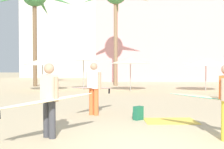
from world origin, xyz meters
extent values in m
plane|color=#C6B28C|center=(0.00, 0.00, 0.00)|extent=(120.00, 120.00, 0.00)
cube|color=pink|center=(5.04, 29.55, 6.14)|extent=(16.35, 11.81, 12.28)
cylinder|color=brown|center=(-7.37, 17.20, 3.64)|extent=(0.32, 0.32, 7.28)
cone|color=#428447|center=(-7.14, 18.83, 6.66)|extent=(0.78, 2.53, 1.63)
cylinder|color=#896B4C|center=(-1.02, 18.06, 3.75)|extent=(0.31, 0.31, 7.50)
cone|color=#428447|center=(-0.92, 19.52, 6.90)|extent=(0.55, 2.25, 1.53)
cylinder|color=gray|center=(-5.68, 13.16, 1.07)|extent=(0.06, 0.06, 2.14)
cone|color=beige|center=(-5.68, 13.16, 1.91)|extent=(2.67, 2.67, 0.46)
cylinder|color=gray|center=(4.90, 13.21, 1.05)|extent=(0.06, 0.06, 2.11)
cone|color=white|center=(4.90, 13.21, 1.88)|extent=(2.80, 2.80, 0.45)
cylinder|color=gray|center=(0.06, 13.27, 1.09)|extent=(0.06, 0.06, 2.18)
cone|color=beige|center=(0.06, 13.27, 1.98)|extent=(2.67, 2.67, 0.39)
cylinder|color=gray|center=(-3.10, 13.93, 1.20)|extent=(0.06, 0.06, 2.39)
cone|color=white|center=(-3.10, 13.93, 2.21)|extent=(2.27, 2.27, 0.38)
cube|color=#F4CC4C|center=(1.01, 2.82, 0.01)|extent=(1.61, 1.20, 0.01)
cube|color=#1E6547|center=(0.06, 3.01, 0.21)|extent=(0.34, 0.34, 0.42)
cube|color=#185138|center=(-0.03, 3.10, 0.13)|extent=(0.19, 0.19, 0.18)
cylinder|color=#3D3D42|center=(-2.20, 0.71, 0.44)|extent=(0.22, 0.22, 0.89)
cylinder|color=#3D3D42|center=(-2.05, 0.59, 0.44)|extent=(0.22, 0.22, 0.89)
cube|color=beige|center=(-2.12, 0.65, 1.18)|extent=(0.45, 0.42, 0.58)
sphere|color=tan|center=(-2.12, 0.65, 1.61)|extent=(0.34, 0.34, 0.24)
cylinder|color=tan|center=(-2.32, 0.80, 1.14)|extent=(0.14, 0.14, 0.55)
cylinder|color=tan|center=(-1.93, 0.50, 1.14)|extent=(0.14, 0.14, 0.55)
ellipsoid|color=white|center=(-2.12, 0.35, 0.90)|extent=(2.08, 2.34, 0.20)
ellipsoid|color=#B59238|center=(-2.12, 0.35, 0.90)|extent=(2.10, 2.37, 0.18)
cylinder|color=orange|center=(-1.32, 3.78, 0.45)|extent=(0.22, 0.22, 0.90)
cylinder|color=orange|center=(-1.49, 3.88, 0.45)|extent=(0.22, 0.22, 0.90)
cube|color=white|center=(-1.40, 3.83, 1.20)|extent=(0.46, 0.40, 0.61)
sphere|color=tan|center=(-1.40, 3.83, 1.65)|extent=(0.33, 0.33, 0.24)
cylinder|color=tan|center=(-1.19, 3.69, 1.17)|extent=(0.14, 0.14, 0.58)
cylinder|color=tan|center=(-1.61, 3.96, 1.17)|extent=(0.14, 0.14, 0.58)
ellipsoid|color=beige|center=(-1.40, 4.13, 0.90)|extent=(1.42, 2.52, 0.25)
ellipsoid|color=#8F2363|center=(-1.40, 4.13, 0.90)|extent=(1.44, 2.54, 0.23)
cube|color=black|center=(-0.94, 5.08, 0.70)|extent=(0.06, 0.11, 0.19)
cylinder|color=tan|center=(1.77, 0.39, 1.16)|extent=(0.14, 0.14, 0.50)
ellipsoid|color=beige|center=(1.91, 0.90, 0.90)|extent=(2.35, 2.24, 0.13)
ellipsoid|color=#1BB2B2|center=(1.91, 0.90, 0.90)|extent=(2.38, 2.27, 0.10)
camera|label=1|loc=(-0.42, -6.19, 1.70)|focal=48.01mm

